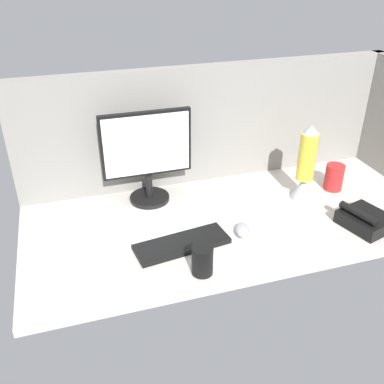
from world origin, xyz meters
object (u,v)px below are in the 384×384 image
Objects in this scene: mug_red_plastic at (334,177)px; desk_phone at (365,220)px; lava_lamp at (305,168)px; mouse at (242,230)px; monitor at (147,153)px; keyboard at (182,244)px; mug_black_travel at (202,260)px.

mug_red_plastic is 32.24cm from desk_phone.
mug_red_plastic is 0.35× the size of lava_lamp.
mouse is 0.42× the size of desk_phone.
keyboard is (4.42, -38.97, -22.01)cm from monitor.
desk_phone reaches higher than mouse.
monitor is 3.36× the size of mug_red_plastic.
mouse is 43.95cm from lava_lamp.
monitor is 89.07cm from mug_red_plastic.
keyboard is 1.61× the size of desk_phone.
monitor is at bearing 169.13° from mug_red_plastic.
mug_red_plastic is at bearing 9.12° from lava_lamp.
monitor reaches higher than keyboard.
keyboard is 2.96× the size of mug_red_plastic.
keyboard is 3.85× the size of mouse.
desk_phone is at bearing -30.83° from monitor.
monitor reaches higher than mouse.
mouse is at bearing 168.48° from desk_phone.
lava_lamp is (67.76, -19.41, -8.06)cm from monitor.
mug_red_plastic reaches higher than mouse.
keyboard is at bearing 173.12° from desk_phone.
desk_phone is (73.71, 8.02, -2.36)cm from mug_black_travel.
mug_black_travel is at bearing -116.82° from mouse.
mug_black_travel is 0.48× the size of desk_phone.
mouse is (25.72, 1.10, 0.70)cm from keyboard.
monitor is 1.83× the size of desk_phone.
monitor is at bearing 164.01° from lava_lamp.
desk_phone is at bearing 6.21° from mug_black_travel.
monitor is 96.07cm from desk_phone.
mouse is 29.76cm from mug_black_travel.
keyboard is 84.70cm from mug_red_plastic.
monitor is at bearing 88.72° from keyboard.
mouse is at bearing -5.29° from keyboard.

